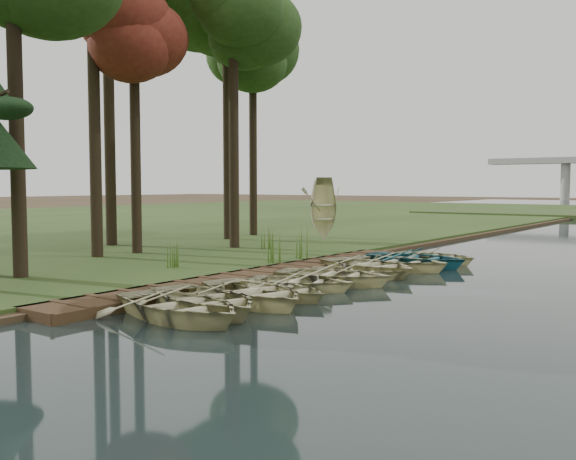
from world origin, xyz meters
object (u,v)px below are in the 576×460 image
Objects in this scene: rowboat_0 at (180,302)px; rowboat_1 at (205,296)px; rowboat_2 at (253,289)px; boardwalk at (260,276)px; stored_rowboat at (323,235)px.

rowboat_1 is at bearing 16.91° from rowboat_0.
rowboat_0 reaches higher than rowboat_2.
stored_rowboat reaches higher than boardwalk.
rowboat_1 is at bearing -64.85° from boardwalk.
rowboat_1 is (2.34, -4.99, 0.30)m from boardwalk.
rowboat_1 is 16.89m from stored_rowboat.
rowboat_0 is 1.24× the size of stored_rowboat.
boardwalk is 5.52m from rowboat_1.
rowboat_0 is at bearing -133.86° from stored_rowboat.
rowboat_2 is 1.21× the size of stored_rowboat.
stored_rowboat reaches higher than rowboat_1.
stored_rowboat is (-6.80, 15.46, 0.18)m from rowboat_1.
rowboat_1 is 1.01× the size of rowboat_2.
rowboat_0 is at bearing -156.62° from rowboat_1.
rowboat_0 is at bearing -67.49° from boardwalk.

